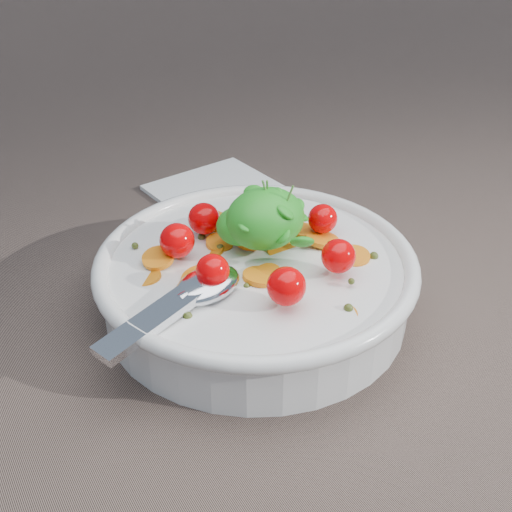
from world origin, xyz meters
TOP-DOWN VIEW (x-y plane):
  - ground at (0.00, 0.00)m, footprint 6.00×6.00m
  - bowl at (0.01, -0.02)m, footprint 0.30×0.28m
  - napkin at (0.09, 0.21)m, footprint 0.15×0.14m

SIDE VIEW (x-z plane):
  - ground at x=0.00m, z-range 0.00..0.00m
  - napkin at x=0.09m, z-range 0.00..0.01m
  - bowl at x=0.01m, z-range -0.03..0.09m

